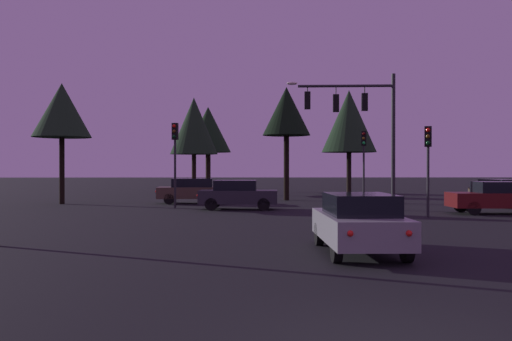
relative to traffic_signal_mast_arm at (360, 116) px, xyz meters
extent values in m
plane|color=black|center=(-4.05, 3.92, -4.82)|extent=(168.00, 168.00, 0.00)
cylinder|color=#232326|center=(1.67, -0.10, -1.34)|extent=(0.20, 0.20, 6.97)
cylinder|color=#232326|center=(-0.75, 0.03, 1.54)|extent=(4.86, 0.41, 0.14)
ellipsoid|color=#F4EACC|center=(-3.48, 0.18, 1.69)|extent=(0.56, 0.28, 0.16)
cylinder|color=#232326|center=(0.22, -0.02, 1.35)|extent=(0.05, 0.05, 0.38)
cube|color=black|center=(0.22, -0.02, 0.71)|extent=(0.31, 0.26, 0.90)
sphere|color=red|center=(0.23, 0.12, 0.99)|extent=(0.18, 0.18, 0.18)
sphere|color=#56380C|center=(0.23, 0.12, 0.71)|extent=(0.18, 0.18, 0.18)
sphere|color=#0C4219|center=(0.23, 0.12, 0.43)|extent=(0.18, 0.18, 0.18)
cylinder|color=#232326|center=(-1.24, 0.06, 1.33)|extent=(0.05, 0.05, 0.43)
cube|color=black|center=(-1.24, 0.06, 0.66)|extent=(0.31, 0.26, 0.90)
sphere|color=red|center=(-1.23, 0.20, 0.94)|extent=(0.18, 0.18, 0.18)
sphere|color=#56380C|center=(-1.23, 0.20, 0.66)|extent=(0.18, 0.18, 0.18)
sphere|color=#0C4219|center=(-1.23, 0.20, 0.38)|extent=(0.18, 0.18, 0.18)
cylinder|color=#232326|center=(-2.69, 0.14, 1.40)|extent=(0.05, 0.05, 0.28)
cube|color=black|center=(-2.69, 0.14, 0.81)|extent=(0.31, 0.26, 0.90)
sphere|color=red|center=(-2.69, 0.28, 1.09)|extent=(0.18, 0.18, 0.18)
sphere|color=#56380C|center=(-2.69, 0.28, 0.81)|extent=(0.18, 0.18, 0.18)
sphere|color=#0C4219|center=(-2.69, 0.28, 0.53)|extent=(0.18, 0.18, 0.18)
cylinder|color=#232326|center=(1.31, 5.04, -3.07)|extent=(0.12, 0.12, 3.50)
cube|color=black|center=(1.31, 5.04, -0.87)|extent=(0.34, 0.29, 0.90)
sphere|color=#4C0A0A|center=(1.28, 4.90, -0.59)|extent=(0.18, 0.18, 0.18)
sphere|color=#56380C|center=(1.28, 4.90, -0.87)|extent=(0.18, 0.18, 0.18)
sphere|color=#1EE04C|center=(1.28, 4.90, -1.15)|extent=(0.18, 0.18, 0.18)
cylinder|color=#232326|center=(-9.66, 1.49, -2.98)|extent=(0.12, 0.12, 3.67)
cube|color=black|center=(-9.66, 1.49, -0.70)|extent=(0.35, 0.31, 0.90)
sphere|color=red|center=(-9.70, 1.35, -0.42)|extent=(0.18, 0.18, 0.18)
sphere|color=#56380C|center=(-9.70, 1.35, -0.70)|extent=(0.18, 0.18, 0.18)
sphere|color=#0C4219|center=(-9.70, 1.35, -0.98)|extent=(0.18, 0.18, 0.18)
cylinder|color=#232326|center=(2.15, -3.90, -3.27)|extent=(0.12, 0.12, 3.09)
cube|color=black|center=(2.15, -3.90, -1.28)|extent=(0.36, 0.33, 0.90)
sphere|color=red|center=(2.10, -4.03, -1.00)|extent=(0.18, 0.18, 0.18)
sphere|color=#56380C|center=(2.10, -4.03, -1.28)|extent=(0.18, 0.18, 0.18)
sphere|color=#0C4219|center=(2.10, -4.03, -1.56)|extent=(0.18, 0.18, 0.18)
cube|color=gray|center=(-2.94, -13.44, -4.16)|extent=(1.86, 4.13, 0.68)
cube|color=black|center=(-2.94, -13.59, -3.56)|extent=(1.59, 2.23, 0.52)
cylinder|color=black|center=(-3.77, -12.09, -4.50)|extent=(0.21, 0.64, 0.64)
cylinder|color=black|center=(-2.15, -12.08, -4.50)|extent=(0.21, 0.64, 0.64)
cylinder|color=black|center=(-3.74, -14.80, -4.50)|extent=(0.21, 0.64, 0.64)
cylinder|color=black|center=(-2.12, -14.79, -4.50)|extent=(0.21, 0.64, 0.64)
sphere|color=red|center=(-3.56, -15.51, -4.06)|extent=(0.14, 0.14, 0.14)
sphere|color=red|center=(-2.29, -15.50, -4.06)|extent=(0.14, 0.14, 0.14)
cube|color=#232328|center=(-6.25, 0.54, -4.16)|extent=(4.11, 1.96, 0.68)
cube|color=black|center=(-6.40, 0.55, -3.56)|extent=(2.25, 1.62, 0.52)
cylinder|color=black|center=(-4.88, 1.26, -4.50)|extent=(0.65, 0.23, 0.64)
cylinder|color=black|center=(-4.96, -0.30, -4.50)|extent=(0.65, 0.23, 0.64)
cylinder|color=black|center=(-7.53, 1.39, -4.50)|extent=(0.65, 0.23, 0.64)
cylinder|color=black|center=(-7.61, -0.17, -4.50)|extent=(0.65, 0.23, 0.64)
sphere|color=red|center=(-8.24, 1.26, -4.06)|extent=(0.14, 0.14, 0.14)
sphere|color=red|center=(-8.30, 0.03, -4.06)|extent=(0.14, 0.14, 0.14)
cube|color=#4C0F0F|center=(6.07, -2.29, -4.16)|extent=(4.61, 2.04, 0.68)
cube|color=black|center=(6.22, -2.30, -3.56)|extent=(2.51, 1.69, 0.52)
cylinder|color=black|center=(4.54, -3.04, -4.50)|extent=(0.65, 0.23, 0.64)
cylinder|color=black|center=(4.61, -1.41, -4.50)|extent=(0.65, 0.23, 0.64)
cube|color=#473828|center=(-8.97, 5.19, -4.16)|extent=(4.56, 2.11, 0.68)
cube|color=black|center=(-9.12, 5.18, -3.56)|extent=(2.50, 1.74, 0.52)
cylinder|color=black|center=(-7.55, 6.11, -4.50)|extent=(0.65, 0.23, 0.64)
cylinder|color=black|center=(-7.45, 4.44, -4.50)|extent=(0.65, 0.23, 0.64)
cylinder|color=black|center=(-10.49, 5.95, -4.50)|extent=(0.65, 0.23, 0.64)
cylinder|color=black|center=(-10.40, 4.28, -4.50)|extent=(0.65, 0.23, 0.64)
sphere|color=red|center=(-11.25, 5.72, -4.06)|extent=(0.14, 0.14, 0.14)
sphere|color=red|center=(-11.18, 4.42, -4.06)|extent=(0.14, 0.14, 0.14)
cube|color=#473828|center=(8.57, 2.37, -4.16)|extent=(2.35, 4.39, 0.68)
cube|color=black|center=(8.55, 2.52, -3.56)|extent=(1.82, 2.45, 0.52)
cylinder|color=black|center=(8.01, 0.90, -4.50)|extent=(0.29, 0.66, 0.64)
cylinder|color=black|center=(9.12, 3.85, -4.50)|extent=(0.29, 0.66, 0.64)
cylinder|color=black|center=(7.60, 3.62, -4.50)|extent=(0.29, 0.66, 0.64)
sphere|color=red|center=(8.85, 4.54, -4.06)|extent=(0.14, 0.14, 0.14)
sphere|color=red|center=(7.65, 4.36, -4.06)|extent=(0.14, 0.14, 0.14)
cylinder|color=black|center=(2.29, 14.72, -3.12)|extent=(0.38, 0.38, 3.40)
cone|color=black|center=(2.29, 14.72, 1.04)|extent=(4.32, 4.32, 4.92)
cylinder|color=black|center=(-3.17, 8.12, -2.66)|extent=(0.36, 0.36, 4.32)
cone|color=black|center=(-3.17, 8.12, 1.12)|extent=(3.18, 3.18, 3.22)
cylinder|color=black|center=(-10.25, 17.35, -3.17)|extent=(0.37, 0.37, 3.30)
cone|color=black|center=(-10.25, 17.35, 0.86)|extent=(3.98, 3.98, 4.76)
cylinder|color=black|center=(-16.86, 4.77, -2.83)|extent=(0.31, 0.31, 3.99)
cone|color=black|center=(-16.86, 4.77, 0.79)|extent=(3.44, 3.44, 3.24)
cylinder|color=black|center=(-9.50, 23.11, -3.00)|extent=(0.47, 0.47, 3.63)
cone|color=black|center=(-9.50, 23.11, 0.97)|extent=(4.33, 4.33, 4.32)
camera|label=1|loc=(-5.79, -26.78, -2.63)|focal=36.88mm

